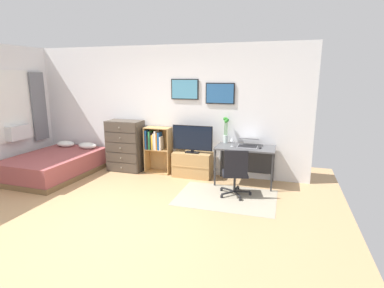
{
  "coord_description": "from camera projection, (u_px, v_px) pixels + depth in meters",
  "views": [
    {
      "loc": [
        2.53,
        -3.71,
        2.08
      ],
      "look_at": [
        0.92,
        1.5,
        0.85
      ],
      "focal_mm": 28.64,
      "sensor_mm": 36.0,
      "label": 1
    }
  ],
  "objects": [
    {
      "name": "computer_mouse",
      "position": [
        260.0,
        147.0,
        5.75
      ],
      "size": [
        0.06,
        0.1,
        0.03
      ],
      "primitive_type": "ellipsoid",
      "color": "#262628",
      "rests_on": "desk"
    },
    {
      "name": "wine_glass",
      "position": [
        232.0,
        140.0,
        5.87
      ],
      "size": [
        0.07,
        0.07,
        0.18
      ],
      "color": "silver",
      "rests_on": "desk"
    },
    {
      "name": "office_chair",
      "position": [
        235.0,
        172.0,
        5.27
      ],
      "size": [
        0.58,
        0.57,
        0.86
      ],
      "rotation": [
        0.0,
        0.0,
        0.22
      ],
      "color": "#232326",
      "rests_on": "ground_plane"
    },
    {
      "name": "ground_plane",
      "position": [
        105.0,
        216.0,
        4.64
      ],
      "size": [
        7.2,
        7.2,
        0.0
      ],
      "primitive_type": "plane",
      "color": "tan"
    },
    {
      "name": "tv_stand",
      "position": [
        193.0,
        164.0,
        6.4
      ],
      "size": [
        0.8,
        0.41,
        0.52
      ],
      "color": "tan",
      "rests_on": "ground_plane"
    },
    {
      "name": "desk",
      "position": [
        246.0,
        152.0,
        5.97
      ],
      "size": [
        1.12,
        0.63,
        0.74
      ],
      "color": "#4C4C4F",
      "rests_on": "ground_plane"
    },
    {
      "name": "area_rug",
      "position": [
        226.0,
        197.0,
        5.33
      ],
      "size": [
        1.7,
        1.2,
        0.01
      ],
      "primitive_type": "cube",
      "color": "#9E937F",
      "rests_on": "ground_plane"
    },
    {
      "name": "bed",
      "position": [
        55.0,
        165.0,
        6.49
      ],
      "size": [
        1.45,
        2.0,
        0.58
      ],
      "rotation": [
        0.0,
        0.0,
        -0.03
      ],
      "color": "brown",
      "rests_on": "ground_plane"
    },
    {
      "name": "bookshelf",
      "position": [
        157.0,
        146.0,
        6.61
      ],
      "size": [
        0.56,
        0.3,
        1.0
      ],
      "color": "tan",
      "rests_on": "ground_plane"
    },
    {
      "name": "bamboo_vase",
      "position": [
        226.0,
        129.0,
        6.15
      ],
      "size": [
        0.12,
        0.11,
        0.53
      ],
      "color": "silver",
      "rests_on": "desk"
    },
    {
      "name": "wall_back_with_posters",
      "position": [
        165.0,
        110.0,
        6.61
      ],
      "size": [
        6.12,
        0.09,
        2.7
      ],
      "color": "white",
      "rests_on": "ground_plane"
    },
    {
      "name": "laptop",
      "position": [
        248.0,
        143.0,
        5.92
      ],
      "size": [
        0.39,
        0.41,
        0.17
      ],
      "rotation": [
        0.0,
        0.0,
        -0.01
      ],
      "color": "#B7B7BC",
      "rests_on": "desk"
    },
    {
      "name": "dresser",
      "position": [
        125.0,
        146.0,
        6.77
      ],
      "size": [
        0.77,
        0.46,
        1.12
      ],
      "color": "#4C4238",
      "rests_on": "ground_plane"
    },
    {
      "name": "television",
      "position": [
        192.0,
        139.0,
        6.26
      ],
      "size": [
        0.84,
        0.16,
        0.57
      ],
      "color": "black",
      "rests_on": "tv_stand"
    }
  ]
}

